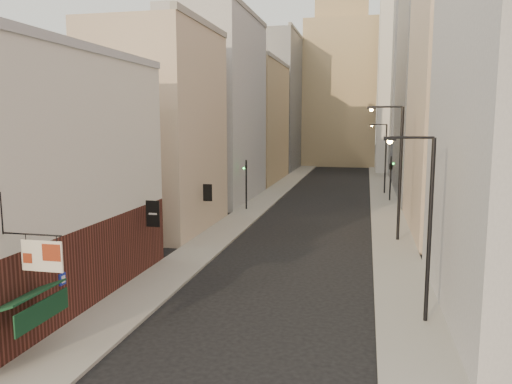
% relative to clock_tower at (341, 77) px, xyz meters
% --- Properties ---
extents(sidewalk_left, '(3.00, 140.00, 0.15)m').
position_rel_clock_tower_xyz_m(sidewalk_left, '(-5.50, -37.00, -17.56)').
color(sidewalk_left, gray).
rests_on(sidewalk_left, ground).
extents(sidewalk_right, '(3.00, 140.00, 0.15)m').
position_rel_clock_tower_xyz_m(sidewalk_right, '(7.50, -37.00, -17.56)').
color(sidewalk_right, gray).
rests_on(sidewalk_right, ground).
extents(near_building_left, '(8.30, 23.04, 12.30)m').
position_rel_clock_tower_xyz_m(near_building_left, '(-9.99, -83.00, -11.61)').
color(near_building_left, '#562720').
rests_on(near_building_left, ground).
extents(left_bldg_beige, '(8.00, 12.00, 16.00)m').
position_rel_clock_tower_xyz_m(left_bldg_beige, '(-11.00, -66.00, -9.63)').
color(left_bldg_beige, '#C2AA91').
rests_on(left_bldg_beige, ground).
extents(left_bldg_grey, '(8.00, 16.00, 20.00)m').
position_rel_clock_tower_xyz_m(left_bldg_grey, '(-11.00, -50.00, -7.63)').
color(left_bldg_grey, '#98999E').
rests_on(left_bldg_grey, ground).
extents(left_bldg_tan, '(8.00, 18.00, 17.00)m').
position_rel_clock_tower_xyz_m(left_bldg_tan, '(-11.00, -32.00, -9.13)').
color(left_bldg_tan, tan).
rests_on(left_bldg_tan, ground).
extents(left_bldg_wingrid, '(8.00, 20.00, 24.00)m').
position_rel_clock_tower_xyz_m(left_bldg_wingrid, '(-11.00, -12.00, -5.63)').
color(left_bldg_wingrid, gray).
rests_on(left_bldg_wingrid, ground).
extents(right_bldg_beige, '(8.00, 16.00, 20.00)m').
position_rel_clock_tower_xyz_m(right_bldg_beige, '(13.00, -62.00, -7.63)').
color(right_bldg_beige, '#C2AA91').
rests_on(right_bldg_beige, ground).
extents(right_bldg_wingrid, '(8.00, 20.00, 26.00)m').
position_rel_clock_tower_xyz_m(right_bldg_wingrid, '(13.00, -42.00, -4.63)').
color(right_bldg_wingrid, gray).
rests_on(right_bldg_wingrid, ground).
extents(highrise, '(21.00, 23.00, 51.20)m').
position_rel_clock_tower_xyz_m(highrise, '(19.00, -14.00, 8.02)').
color(highrise, gray).
rests_on(highrise, ground).
extents(clock_tower, '(14.00, 14.00, 44.90)m').
position_rel_clock_tower_xyz_m(clock_tower, '(0.00, 0.00, 0.00)').
color(clock_tower, tan).
rests_on(clock_tower, ground).
extents(white_tower, '(8.00, 8.00, 41.50)m').
position_rel_clock_tower_xyz_m(white_tower, '(11.00, -14.00, 0.97)').
color(white_tower, silver).
rests_on(white_tower, ground).
extents(streetlamp_near, '(2.14, 0.40, 8.16)m').
position_rel_clock_tower_xyz_m(streetlamp_near, '(7.92, -81.92, -12.97)').
color(streetlamp_near, black).
rests_on(streetlamp_near, ground).
extents(streetlamp_mid, '(2.59, 0.36, 9.87)m').
position_rel_clock_tower_xyz_m(streetlamp_mid, '(7.57, -66.53, -12.00)').
color(streetlamp_mid, black).
rests_on(streetlamp_mid, ground).
extents(streetlamp_far, '(2.09, 1.02, 8.45)m').
position_rel_clock_tower_xyz_m(streetlamp_far, '(7.48, -41.85, -12.81)').
color(streetlamp_far, black).
rests_on(streetlamp_far, ground).
extents(traffic_light_left, '(0.62, 0.58, 5.00)m').
position_rel_clock_tower_xyz_m(traffic_light_left, '(-6.08, -56.40, -14.00)').
color(traffic_light_left, black).
rests_on(traffic_light_left, ground).
extents(traffic_light_right, '(0.72, 0.72, 5.00)m').
position_rel_clock_tower_xyz_m(traffic_light_right, '(8.06, -47.71, -13.75)').
color(traffic_light_right, black).
rests_on(traffic_light_right, ground).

